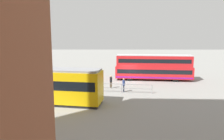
{
  "coord_description": "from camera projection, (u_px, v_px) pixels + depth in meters",
  "views": [
    {
      "loc": [
        2.21,
        32.14,
        6.79
      ],
      "look_at": [
        2.46,
        3.58,
        2.34
      ],
      "focal_mm": 34.85,
      "sensor_mm": 36.0,
      "label": 1
    }
  ],
  "objects": [
    {
      "name": "double_decker_bus",
      "position": [
        153.0,
        67.0,
        33.8
      ],
      "size": [
        11.94,
        3.72,
        3.95
      ],
      "color": "red",
      "rests_on": "ground"
    },
    {
      "name": "pedestrian_railing",
      "position": [
        122.0,
        87.0,
        26.34
      ],
      "size": [
        7.29,
        0.97,
        1.08
      ],
      "color": "gray",
      "rests_on": "ground"
    },
    {
      "name": "ground_plane",
      "position": [
        128.0,
        82.0,
        32.78
      ],
      "size": [
        160.0,
        160.0,
        0.0
      ],
      "primitive_type": "plane",
      "color": "gray"
    },
    {
      "name": "pedestrian_crossing",
      "position": [
        124.0,
        84.0,
        26.63
      ],
      "size": [
        0.34,
        0.36,
        1.69
      ],
      "color": "#33384C",
      "rests_on": "ground"
    },
    {
      "name": "info_sign",
      "position": [
        74.0,
        78.0,
        26.48
      ],
      "size": [
        1.18,
        0.15,
        2.48
      ],
      "color": "slate",
      "rests_on": "ground"
    },
    {
      "name": "pedestrian_near_railing",
      "position": [
        111.0,
        81.0,
        28.51
      ],
      "size": [
        0.45,
        0.45,
        1.71
      ],
      "color": "#4C3F2D",
      "rests_on": "ground"
    },
    {
      "name": "tram_yellow",
      "position": [
        41.0,
        85.0,
        22.26
      ],
      "size": [
        12.77,
        4.56,
        3.58
      ],
      "color": "#E5B70C",
      "rests_on": "ground"
    }
  ]
}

